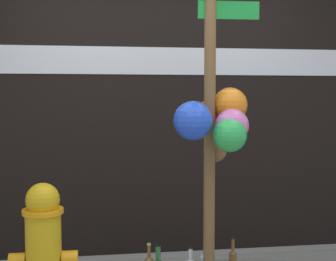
{
  "coord_description": "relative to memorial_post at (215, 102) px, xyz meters",
  "views": [
    {
      "loc": [
        -0.54,
        -2.74,
        1.44
      ],
      "look_at": [
        -0.07,
        0.42,
        1.21
      ],
      "focal_mm": 50.67,
      "sensor_mm": 36.0,
      "label": 1
    }
  ],
  "objects": [
    {
      "name": "building_wall",
      "position": [
        -0.25,
        1.22,
        0.29
      ],
      "size": [
        10.0,
        0.21,
        3.39
      ],
      "color": "black",
      "rests_on": "ground_plane"
    },
    {
      "name": "fire_hydrant",
      "position": [
        -1.15,
        -0.02,
        -0.96
      ],
      "size": [
        0.44,
        0.26,
        0.88
      ],
      "color": "gold",
      "rests_on": "ground_plane"
    },
    {
      "name": "memorial_post",
      "position": [
        0.0,
        0.0,
        0.0
      ],
      "size": [
        0.62,
        0.56,
        2.51
      ],
      "color": "brown",
      "rests_on": "ground_plane"
    }
  ]
}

